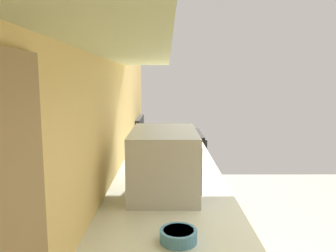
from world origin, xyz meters
The scene contains 5 objects.
wall_back centered at (0.00, 1.65, 1.39)m, with size 4.11×0.12×2.78m, color #F0C975.
oven_range centered at (1.57, 1.25, 0.47)m, with size 0.65×0.69×1.09m.
microwave centered at (-0.15, 1.30, 1.06)m, with size 0.53×0.33×0.31m.
bowl centered at (-0.69, 1.25, 0.93)m, with size 0.13×0.13×0.04m.
kettle centered at (0.30, 1.25, 0.98)m, with size 0.17×0.12×0.16m.
Camera 1 is at (-1.75, 1.29, 1.46)m, focal length 34.76 mm.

